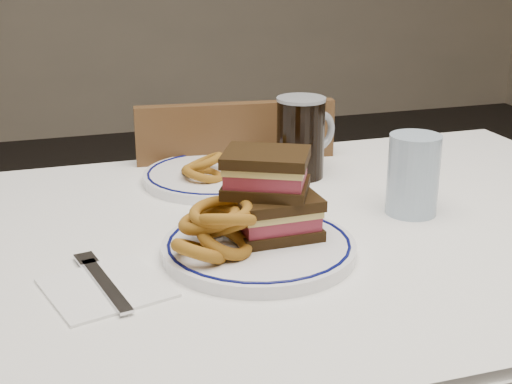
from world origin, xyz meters
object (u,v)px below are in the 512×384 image
object	(u,v)px
main_plate	(259,247)
reuben_sandwich	(271,194)
chair_far	(230,261)
beer_mug	(302,136)
far_plate	(215,176)

from	to	relation	value
main_plate	reuben_sandwich	bearing A→B (deg)	44.39
chair_far	reuben_sandwich	size ratio (longest dim) A/B	5.84
main_plate	beer_mug	world-z (taller)	beer_mug
beer_mug	far_plate	world-z (taller)	beer_mug
main_plate	beer_mug	size ratio (longest dim) A/B	1.83
main_plate	far_plate	bearing A→B (deg)	86.50
chair_far	reuben_sandwich	world-z (taller)	reuben_sandwich
beer_mug	main_plate	bearing A→B (deg)	-120.38
reuben_sandwich	far_plate	bearing A→B (deg)	91.09
beer_mug	reuben_sandwich	bearing A→B (deg)	-118.70
main_plate	reuben_sandwich	world-z (taller)	reuben_sandwich
reuben_sandwich	far_plate	xyz separation A→B (m)	(-0.01, 0.31, -0.07)
beer_mug	far_plate	distance (m)	0.18
reuben_sandwich	chair_far	bearing A→B (deg)	81.23
reuben_sandwich	beer_mug	distance (m)	0.33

